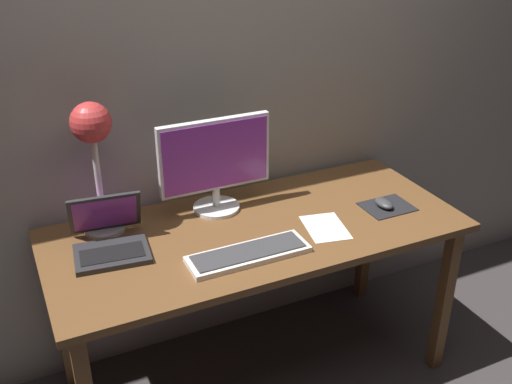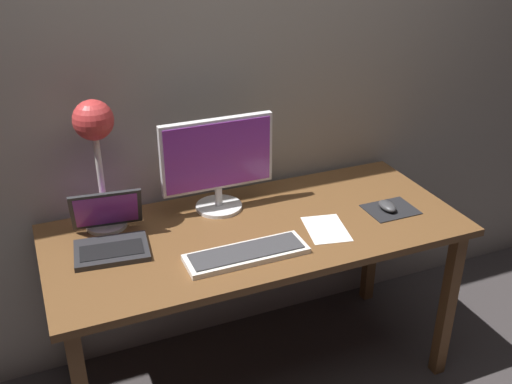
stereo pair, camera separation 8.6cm
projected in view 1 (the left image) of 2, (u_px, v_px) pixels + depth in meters
ground_plane at (256, 372)px, 2.62m from camera, size 4.80×4.80×0.00m
back_wall at (214, 59)px, 2.36m from camera, size 4.80×0.06×2.60m
desk at (256, 245)px, 2.33m from camera, size 1.60×0.70×0.74m
monitor at (215, 161)px, 2.33m from camera, size 0.46×0.19×0.38m
keyboard_main at (248, 254)px, 2.10m from camera, size 0.44×0.14×0.03m
laptop at (109, 234)px, 2.14m from camera, size 0.29×0.31×0.19m
desk_lamp at (93, 137)px, 2.10m from camera, size 0.16×0.16×0.51m
mousepad at (387, 207)px, 2.43m from camera, size 0.20×0.16×0.00m
mouse at (384, 203)px, 2.42m from camera, size 0.06×0.10×0.03m
paper_sheet_near_mouse at (325, 227)px, 2.29m from camera, size 0.19×0.24×0.00m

